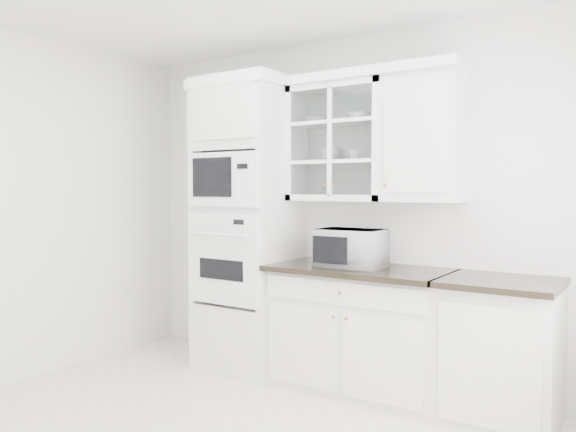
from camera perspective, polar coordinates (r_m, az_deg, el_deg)
The scene contains 12 objects.
room_shell at distance 3.45m, azimuth -4.41°, elevation 7.51°, with size 4.00×3.50×2.70m.
oven_column at distance 4.69m, azimuth -4.09°, elevation -0.82°, with size 0.76×0.68×2.40m.
base_cabinet_run at distance 4.28m, azimuth 7.36°, elevation -11.20°, with size 1.32×0.67×0.92m.
extra_base_cabinet at distance 3.95m, azimuth 20.78°, elevation -12.55°, with size 0.72×0.67×0.92m.
upper_cabinet_glass at distance 4.40m, azimuth 5.34°, elevation 7.41°, with size 0.80×0.33×0.90m.
upper_cabinet_solid at distance 4.12m, azimuth 13.69°, elevation 7.66°, with size 0.55×0.33×0.90m, color white.
crown_molding at distance 4.49m, azimuth 4.01°, elevation 13.56°, with size 2.14×0.38×0.07m, color white.
countertop_microwave at distance 4.16m, azimuth 6.48°, elevation -3.24°, with size 0.48×0.40×0.28m, color white.
bowl_a at distance 4.53m, azimuth 3.12°, elevation 9.64°, with size 0.21×0.21×0.05m, color white.
bowl_b at distance 4.33m, azimuth 7.23°, elevation 9.98°, with size 0.18×0.18×0.06m, color white.
cup_a at distance 4.46m, azimuth 4.32°, elevation 6.19°, with size 0.13×0.13×0.10m, color white.
cup_b at distance 4.32m, azimuth 6.73°, elevation 6.20°, with size 0.09×0.09×0.09m, color white.
Camera 1 is at (2.13, -2.27, 1.50)m, focal length 35.00 mm.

